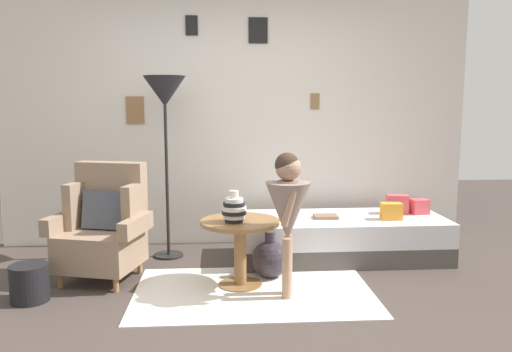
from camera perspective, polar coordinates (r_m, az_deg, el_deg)
name	(u,v)px	position (r m, az deg, el deg)	size (l,w,h in m)	color
ground_plane	(244,317)	(3.64, -1.42, -15.58)	(12.00, 12.00, 0.00)	#423833
gallery_wall	(235,119)	(5.29, -2.37, 6.40)	(4.80, 0.12, 2.60)	silver
rug	(253,292)	(4.07, -0.29, -12.89)	(1.85, 1.17, 0.01)	silver
armchair	(104,227)	(4.45, -16.74, -5.52)	(0.86, 0.73, 0.97)	#9E7042
daybed	(343,237)	(4.93, 9.76, -6.83)	(1.91, 0.82, 0.40)	#4C4742
pillow_head	(420,207)	(5.18, 17.92, -3.29)	(0.16, 0.12, 0.14)	#D64C56
pillow_mid	(397,204)	(5.14, 15.60, -3.07)	(0.20, 0.12, 0.18)	#D64C56
pillow_back	(391,211)	(4.87, 14.98, -3.84)	(0.19, 0.12, 0.15)	orange
side_table	(240,238)	(4.08, -1.83, -7.01)	(0.64, 0.64, 0.54)	olive
vase_striped	(234,209)	(3.97, -2.48, -3.76)	(0.19, 0.19, 0.25)	black
floor_lamp	(165,100)	(4.82, -10.22, 8.45)	(0.39, 0.39, 1.72)	black
person_child	(288,206)	(3.79, 3.61, -3.40)	(0.34, 0.34, 1.11)	#A37A60
book_on_daybed	(326,217)	(4.80, 7.83, -4.55)	(0.22, 0.16, 0.03)	#87664E
demijohn_near	(270,259)	(4.35, 1.59, -9.30)	(0.31, 0.31, 0.40)	#332D38
magazine_basket	(29,283)	(4.21, -24.14, -10.93)	(0.28, 0.28, 0.28)	black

